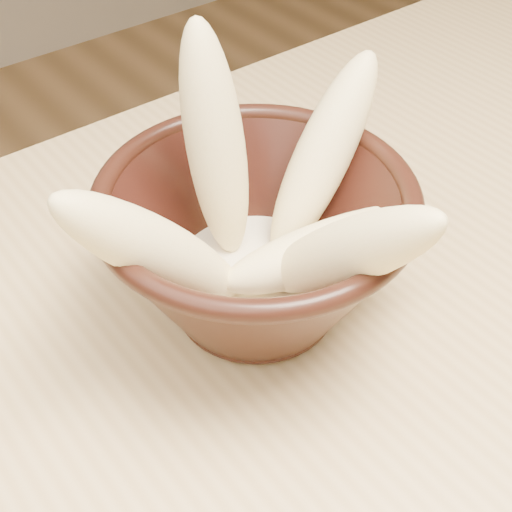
# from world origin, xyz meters

# --- Properties ---
(bowl) EXTENTS (0.19, 0.19, 0.11)m
(bowl) POSITION_xyz_m (-0.23, 0.12, 0.81)
(bowl) COLOR black
(bowl) RESTS_ON table
(milk_puddle) EXTENTS (0.11, 0.11, 0.02)m
(milk_puddle) POSITION_xyz_m (-0.23, 0.12, 0.78)
(milk_puddle) COLOR #F0E2C1
(milk_puddle) RESTS_ON bowl
(banana_upright) EXTENTS (0.04, 0.07, 0.16)m
(banana_upright) POSITION_xyz_m (-0.23, 0.16, 0.86)
(banana_upright) COLOR #EED58C
(banana_upright) RESTS_ON bowl
(banana_left) EXTENTS (0.13, 0.05, 0.13)m
(banana_left) POSITION_xyz_m (-0.30, 0.12, 0.84)
(banana_left) COLOR #EED58C
(banana_left) RESTS_ON bowl
(banana_right) EXTENTS (0.12, 0.06, 0.13)m
(banana_right) POSITION_xyz_m (-0.17, 0.14, 0.84)
(banana_right) COLOR #EED58C
(banana_right) RESTS_ON bowl
(banana_across) EXTENTS (0.15, 0.08, 0.05)m
(banana_across) POSITION_xyz_m (-0.20, 0.09, 0.82)
(banana_across) COLOR #EED58C
(banana_across) RESTS_ON bowl
(banana_front) EXTENTS (0.05, 0.14, 0.14)m
(banana_front) POSITION_xyz_m (-0.22, 0.06, 0.85)
(banana_front) COLOR #EED58C
(banana_front) RESTS_ON bowl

